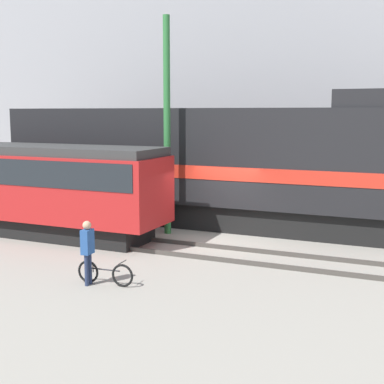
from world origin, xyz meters
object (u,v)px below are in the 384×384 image
at_px(bicycle, 105,273).
at_px(freight_locomotive, 203,164).
at_px(streetcar, 29,183).
at_px(person, 88,246).
at_px(utility_pole_left, 167,127).

bearing_deg(bicycle, freight_locomotive, 94.45).
relative_size(freight_locomotive, streetcar, 1.55).
xyz_separation_m(bicycle, person, (-0.40, -0.18, 0.73)).
bearing_deg(person, utility_pole_left, 97.22).
relative_size(person, utility_pole_left, 0.22).
bearing_deg(freight_locomotive, streetcar, -141.10).
bearing_deg(freight_locomotive, person, -88.39).
relative_size(freight_locomotive, bicycle, 10.27).
height_order(streetcar, bicycle, streetcar).
height_order(freight_locomotive, bicycle, freight_locomotive).
xyz_separation_m(bicycle, utility_pole_left, (-1.19, 6.08, 3.63)).
xyz_separation_m(streetcar, bicycle, (5.86, -3.97, -1.58)).
bearing_deg(bicycle, utility_pole_left, 101.11).
distance_m(streetcar, person, 6.91).
height_order(freight_locomotive, utility_pole_left, utility_pole_left).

